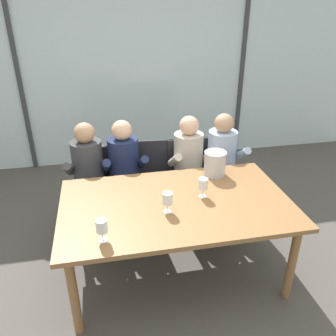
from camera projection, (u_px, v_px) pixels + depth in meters
ground at (157, 213)px, 4.12m from camera, size 14.00×14.00×0.00m
window_glass_panel at (137, 76)px, 4.96m from camera, size 7.14×0.03×2.60m
window_mullion_left at (20, 81)px, 4.66m from camera, size 0.06×0.06×2.60m
window_mullion_right at (241, 72)px, 5.23m from camera, size 0.06×0.06×2.60m
hillside_vineyard at (118, 61)px, 9.04m from camera, size 13.14×2.40×1.64m
dining_table at (176, 209)px, 2.93m from camera, size 1.94×1.17×0.77m
chair_near_curtain at (96, 180)px, 3.77m from camera, size 0.49×0.49×0.89m
chair_left_of_center at (124, 178)px, 3.81m from camera, size 0.50×0.50×0.89m
chair_center at (155, 174)px, 3.90m from camera, size 0.48×0.48×0.89m
chair_right_of_center at (187, 171)px, 3.96m from camera, size 0.50×0.50×0.89m
chair_near_window_right at (218, 169)px, 4.02m from camera, size 0.49×0.49×0.89m
person_charcoal_jacket at (89, 173)px, 3.55m from camera, size 0.46×0.61×1.21m
person_navy_polo at (125, 169)px, 3.61m from camera, size 0.47×0.62×1.21m
person_beige_jumper at (190, 163)px, 3.74m from camera, size 0.48×0.62×1.21m
person_pale_blue_shirt at (224, 160)px, 3.81m from camera, size 0.46×0.61×1.21m
ice_bucket_primary at (215, 163)px, 3.29m from camera, size 0.22×0.22×0.24m
wine_glass_by_left_taster at (102, 227)px, 2.38m from camera, size 0.08×0.08×0.17m
wine_glass_near_bucket at (167, 199)px, 2.71m from camera, size 0.08×0.08×0.17m
wine_glass_center_pour at (203, 185)px, 2.92m from camera, size 0.08×0.08×0.17m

